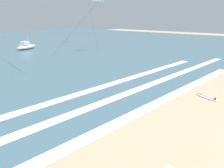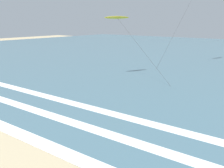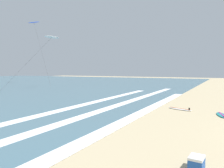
% 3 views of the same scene
% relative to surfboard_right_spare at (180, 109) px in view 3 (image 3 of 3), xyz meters
% --- Properties ---
extents(wave_foam_shoreline, '(37.48, 0.97, 0.01)m').
position_rel_surfboard_right_spare_xyz_m(wave_foam_shoreline, '(-7.22, 2.31, -0.03)').
color(wave_foam_shoreline, white).
rests_on(wave_foam_shoreline, ocean_surface).
extents(wave_foam_mid_break, '(49.90, 0.93, 0.01)m').
position_rel_surfboard_right_spare_xyz_m(wave_foam_mid_break, '(-5.83, 5.45, -0.03)').
color(wave_foam_mid_break, white).
rests_on(wave_foam_mid_break, ocean_surface).
extents(wave_foam_outer_break, '(42.88, 0.97, 0.01)m').
position_rel_surfboard_right_spare_xyz_m(wave_foam_outer_break, '(-7.53, 8.37, -0.03)').
color(wave_foam_outer_break, white).
rests_on(wave_foam_outer_break, ocean_surface).
extents(surfboard_right_spare, '(1.32, 2.17, 0.25)m').
position_rel_surfboard_right_spare_xyz_m(surfboard_right_spare, '(0.00, 0.00, 0.00)').
color(surfboard_right_spare, silver).
rests_on(surfboard_right_spare, ground).
extents(surfboard_near_water, '(2.18, 1.07, 0.25)m').
position_rel_surfboard_right_spare_xyz_m(surfboard_near_water, '(-1.11, -3.08, 0.00)').
color(surfboard_near_water, teal).
rests_on(surfboard_near_water, ground).
extents(kite_white_high_left, '(9.26, 3.97, 8.93)m').
position_rel_surfboard_right_spare_xyz_m(kite_white_high_left, '(10.83, 23.33, 8.62)').
color(kite_white_high_left, white).
rests_on(kite_white_high_left, ground).
extents(kite_blue_mid_center, '(5.41, 10.77, 13.83)m').
position_rel_surfboard_right_spare_xyz_m(kite_blue_mid_center, '(18.00, 34.92, 13.46)').
color(kite_blue_mid_center, blue).
rests_on(kite_blue_mid_center, ground).
extents(cooler_box, '(0.65, 0.50, 0.44)m').
position_rel_surfboard_right_spare_xyz_m(cooler_box, '(-10.97, -2.55, 0.18)').
color(cooler_box, '#1E4C9E').
rests_on(cooler_box, ground).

